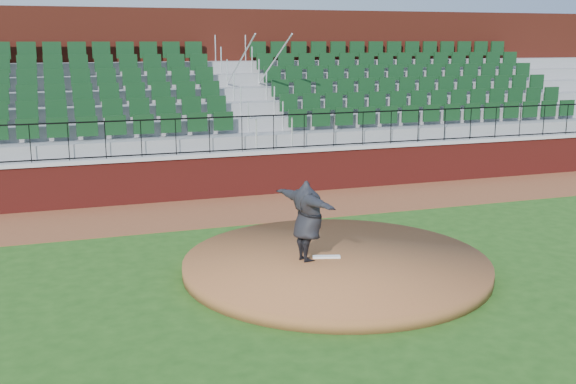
# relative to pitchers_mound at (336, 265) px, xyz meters

# --- Properties ---
(ground) EXTENTS (90.00, 90.00, 0.00)m
(ground) POSITION_rel_pitchers_mound_xyz_m (-0.48, 0.01, -0.12)
(ground) COLOR #224E16
(ground) RESTS_ON ground
(warning_track) EXTENTS (34.00, 3.20, 0.01)m
(warning_track) POSITION_rel_pitchers_mound_xyz_m (-0.48, 5.41, -0.12)
(warning_track) COLOR brown
(warning_track) RESTS_ON ground
(field_wall) EXTENTS (34.00, 0.35, 1.20)m
(field_wall) POSITION_rel_pitchers_mound_xyz_m (-0.48, 7.01, 0.47)
(field_wall) COLOR maroon
(field_wall) RESTS_ON ground
(wall_cap) EXTENTS (34.00, 0.45, 0.10)m
(wall_cap) POSITION_rel_pitchers_mound_xyz_m (-0.48, 7.01, 1.12)
(wall_cap) COLOR #B7B7B7
(wall_cap) RESTS_ON field_wall
(wall_railing) EXTENTS (34.00, 0.05, 1.00)m
(wall_railing) POSITION_rel_pitchers_mound_xyz_m (-0.48, 7.01, 1.67)
(wall_railing) COLOR black
(wall_railing) RESTS_ON wall_cap
(seating_stands) EXTENTS (34.00, 5.10, 4.60)m
(seating_stands) POSITION_rel_pitchers_mound_xyz_m (-0.48, 9.73, 2.18)
(seating_stands) COLOR gray
(seating_stands) RESTS_ON ground
(concourse_wall) EXTENTS (34.00, 0.50, 5.50)m
(concourse_wall) POSITION_rel_pitchers_mound_xyz_m (-0.48, 12.53, 2.62)
(concourse_wall) COLOR maroon
(concourse_wall) RESTS_ON ground
(pitchers_mound) EXTENTS (5.98, 5.98, 0.25)m
(pitchers_mound) POSITION_rel_pitchers_mound_xyz_m (0.00, 0.00, 0.00)
(pitchers_mound) COLOR brown
(pitchers_mound) RESTS_ON ground
(pitching_rubber) EXTENTS (0.56, 0.28, 0.04)m
(pitching_rubber) POSITION_rel_pitchers_mound_xyz_m (-0.16, 0.11, 0.14)
(pitching_rubber) COLOR white
(pitching_rubber) RESTS_ON pitchers_mound
(pitcher) EXTENTS (0.96, 2.02, 1.59)m
(pitcher) POSITION_rel_pitchers_mound_xyz_m (-0.58, 0.07, 0.92)
(pitcher) COLOR black
(pitcher) RESTS_ON pitchers_mound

